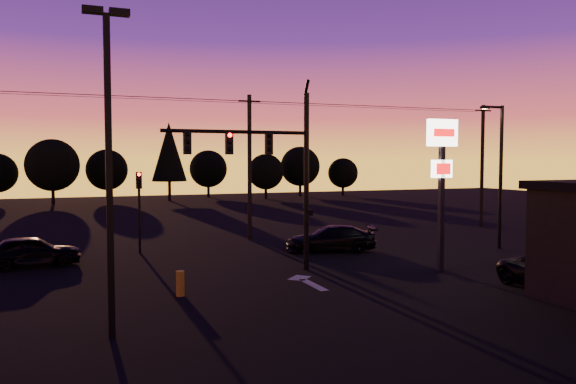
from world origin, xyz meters
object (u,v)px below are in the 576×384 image
pylon_sign (442,162)px  car_left (31,251)px  traffic_signal_mast (273,161)px  secondary_signal (139,200)px  streetlight (500,170)px  bollard (180,283)px  parking_lot_light (109,150)px  suv_parked (559,274)px  car_right (331,239)px

pylon_sign → car_left: (-17.19, 7.74, -4.17)m
traffic_signal_mast → pylon_sign: (7.10, -2.49, -0.02)m
secondary_signal → car_left: size_ratio=1.00×
traffic_signal_mast → secondary_signal: 9.19m
traffic_signal_mast → streetlight: size_ratio=1.07×
traffic_signal_mast → streetlight: bearing=6.1°
traffic_signal_mast → bollard: 7.08m
secondary_signal → pylon_sign: size_ratio=0.64×
parking_lot_light → secondary_signal: bearing=80.2°
streetlight → suv_parked: streetlight is taller
parking_lot_light → traffic_signal_mast: bearing=43.4°
traffic_signal_mast → suv_parked: (8.86, -7.40, -4.28)m
pylon_sign → car_right: 8.14m
streetlight → car_left: 24.67m
pylon_sign → car_right: pylon_sign is taller
streetlight → suv_parked: size_ratio=1.70×
bollard → streetlight: bearing=13.1°
traffic_signal_mast → parking_lot_light: (-7.40, -6.99, 0.33)m
car_left → traffic_signal_mast: bearing=-122.9°
car_left → suv_parked: bearing=-129.2°
car_right → suv_parked: (4.02, -11.49, -0.06)m
traffic_signal_mast → suv_parked: bearing=-39.9°
streetlight → bollard: streetlight is taller
car_left → streetlight: bearing=-104.3°
parking_lot_light → car_left: parking_lot_light is taller
car_right → secondary_signal: bearing=-91.6°
pylon_sign → bollard: 12.61m
streetlight → car_right: 10.23m
pylon_sign → car_left: bearing=155.8°
traffic_signal_mast → secondary_signal: traffic_signal_mast is taller
parking_lot_light → bollard: 6.90m
suv_parked → parking_lot_light: bearing=177.7°
traffic_signal_mast → bollard: (-4.69, -2.85, -4.47)m
streetlight → suv_parked: 10.96m
parking_lot_light → streetlight: parking_lot_light is taller
secondary_signal → pylon_sign: 15.75m
pylon_sign → suv_parked: 6.73m
secondary_signal → bollard: bearing=-88.8°
pylon_sign → suv_parked: (1.76, -4.90, -4.26)m
car_right → suv_parked: size_ratio=1.04×
traffic_signal_mast → car_right: traffic_signal_mast is taller
suv_parked → car_right: bearing=108.5°
bollard → car_right: 11.79m
streetlight → car_left: streetlight is taller
parking_lot_light → car_left: size_ratio=2.10×
streetlight → car_right: size_ratio=1.64×
suv_parked → streetlight: bearing=59.1°
streetlight → suv_parked: (-5.15, -8.91, -3.77)m
bollard → car_left: car_left is taller
suv_parked → traffic_signal_mast: bearing=139.3°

